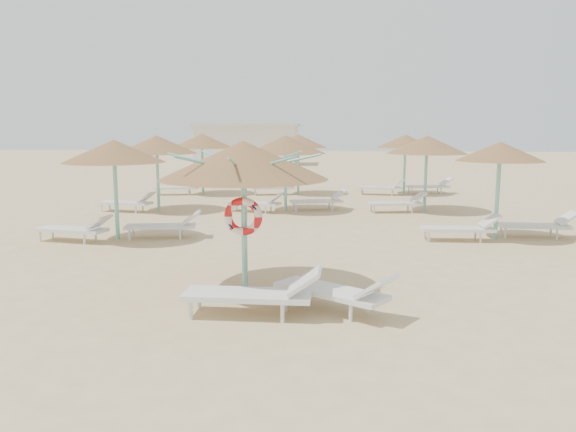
{
  "coord_description": "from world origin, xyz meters",
  "views": [
    {
      "loc": [
        1.43,
        -10.08,
        3.04
      ],
      "look_at": [
        0.45,
        0.73,
        1.3
      ],
      "focal_mm": 35.0,
      "sensor_mm": 36.0,
      "label": 1
    }
  ],
  "objects": [
    {
      "name": "lounger_main_b",
      "position": [
        1.43,
        -1.13,
        0.37
      ],
      "size": [
        2.1,
        1.69,
        0.77
      ],
      "rotation": [
        0.0,
        0.0,
        -0.59
      ],
      "color": "silver",
      "rests_on": "ground"
    },
    {
      "name": "lounger_main_a",
      "position": [
        0.14,
        -1.44,
        0.39
      ],
      "size": [
        2.23,
        0.69,
        0.81
      ],
      "rotation": [
        0.0,
        0.0,
        -0.01
      ],
      "color": "silver",
      "rests_on": "ground"
    },
    {
      "name": "palapa_field",
      "position": [
        0.63,
        10.03,
        2.31
      ],
      "size": [
        18.16,
        13.78,
        2.72
      ],
      "color": "#72C5B0",
      "rests_on": "ground"
    },
    {
      "name": "main_palapa",
      "position": [
        -0.31,
        0.04,
        2.42
      ],
      "size": [
        3.11,
        3.11,
        2.78
      ],
      "color": "#72C5B0",
      "rests_on": "ground"
    },
    {
      "name": "service_hut",
      "position": [
        -6.0,
        35.0,
        1.64
      ],
      "size": [
        8.4,
        4.4,
        3.25
      ],
      "color": "silver",
      "rests_on": "ground"
    },
    {
      "name": "ground",
      "position": [
        0.0,
        0.0,
        0.0
      ],
      "size": [
        120.0,
        120.0,
        0.0
      ],
      "primitive_type": "plane",
      "color": "tan",
      "rests_on": "ground"
    }
  ]
}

